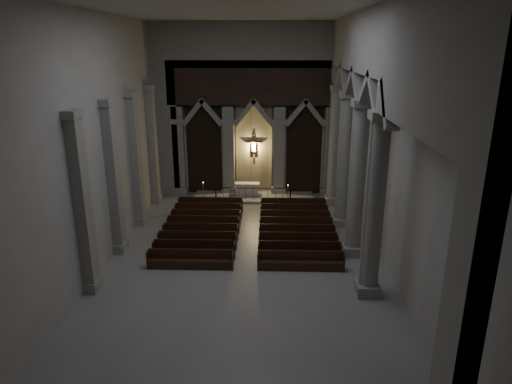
% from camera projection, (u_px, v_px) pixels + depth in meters
% --- Properties ---
extents(room, '(24.00, 24.10, 12.00)m').
position_uv_depth(room, '(245.00, 112.00, 20.34)').
color(room, gray).
rests_on(room, ground).
extents(sanctuary_wall, '(14.00, 0.77, 12.00)m').
position_uv_depth(sanctuary_wall, '(254.00, 103.00, 31.62)').
color(sanctuary_wall, gray).
rests_on(sanctuary_wall, ground).
extents(right_arcade, '(1.00, 24.00, 12.00)m').
position_uv_depth(right_arcade, '(363.00, 104.00, 21.38)').
color(right_arcade, gray).
rests_on(right_arcade, ground).
extents(left_pilasters, '(0.60, 13.00, 8.03)m').
position_uv_depth(left_pilasters, '(126.00, 170.00, 25.00)').
color(left_pilasters, gray).
rests_on(left_pilasters, ground).
extents(sanctuary_step, '(8.50, 2.60, 0.15)m').
position_uv_depth(sanctuary_step, '(253.00, 197.00, 32.74)').
color(sanctuary_step, gray).
rests_on(sanctuary_step, ground).
extents(altar, '(1.76, 0.70, 0.90)m').
position_uv_depth(altar, '(247.00, 189.00, 32.79)').
color(altar, beige).
rests_on(altar, sanctuary_step).
extents(altar_rail, '(5.30, 0.09, 1.04)m').
position_uv_depth(altar_rail, '(253.00, 192.00, 31.78)').
color(altar_rail, black).
rests_on(altar_rail, ground).
extents(candle_stand_left, '(0.23, 0.23, 1.39)m').
position_uv_depth(candle_stand_left, '(203.00, 196.00, 31.96)').
color(candle_stand_left, '#B29736').
rests_on(candle_stand_left, ground).
extents(candle_stand_right, '(0.24, 0.24, 1.39)m').
position_uv_depth(candle_stand_right, '(288.00, 199.00, 31.34)').
color(candle_stand_right, '#B29736').
rests_on(candle_stand_right, ground).
extents(pews, '(9.62, 8.47, 0.94)m').
position_uv_depth(pews, '(249.00, 231.00, 26.09)').
color(pews, black).
rests_on(pews, ground).
extents(worshipper, '(0.44, 0.32, 1.11)m').
position_uv_depth(worshipper, '(281.00, 206.00, 29.49)').
color(worshipper, black).
rests_on(worshipper, ground).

